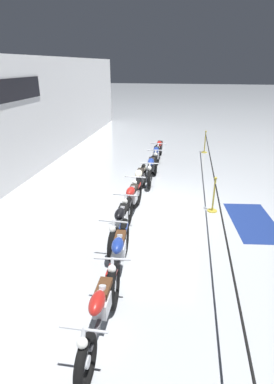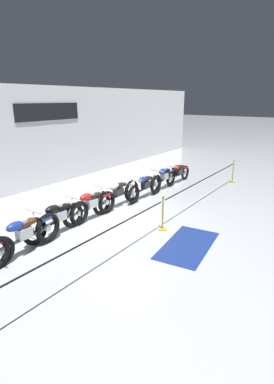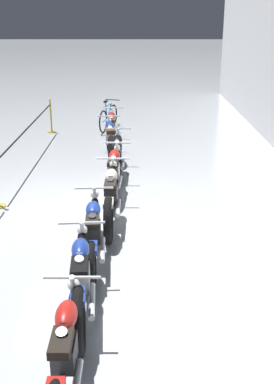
# 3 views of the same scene
# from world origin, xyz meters

# --- Properties ---
(ground_plane) EXTENTS (120.00, 120.00, 0.00)m
(ground_plane) POSITION_xyz_m (0.00, 0.00, 0.00)
(ground_plane) COLOR #B2B7BC
(motorcycle_red_0) EXTENTS (2.31, 0.62, 0.94)m
(motorcycle_red_0) POSITION_xyz_m (-4.74, 0.47, 0.46)
(motorcycle_red_0) COLOR black
(motorcycle_red_0) RESTS_ON ground
(motorcycle_blue_1) EXTENTS (2.42, 0.62, 0.99)m
(motorcycle_blue_1) POSITION_xyz_m (-3.33, 0.51, 0.48)
(motorcycle_blue_1) COLOR black
(motorcycle_blue_1) RESTS_ON ground
(motorcycle_black_2) EXTENTS (2.34, 0.62, 0.95)m
(motorcycle_black_2) POSITION_xyz_m (-2.03, 0.75, 0.47)
(motorcycle_black_2) COLOR black
(motorcycle_black_2) RESTS_ON ground
(motorcycle_red_3) EXTENTS (2.22, 0.62, 0.96)m
(motorcycle_red_3) POSITION_xyz_m (-0.74, 0.73, 0.47)
(motorcycle_red_3) COLOR black
(motorcycle_red_3) RESTS_ON ground
(motorcycle_cream_4) EXTENTS (2.47, 0.62, 0.98)m
(motorcycle_cream_4) POSITION_xyz_m (0.62, 0.75, 0.49)
(motorcycle_cream_4) COLOR black
(motorcycle_cream_4) RESTS_ON ground
(motorcycle_blue_5) EXTENTS (2.30, 0.62, 0.93)m
(motorcycle_blue_5) POSITION_xyz_m (2.06, 0.56, 0.46)
(motorcycle_blue_5) COLOR black
(motorcycle_blue_5) RESTS_ON ground
(motorcycle_blue_6) EXTENTS (2.22, 0.62, 0.98)m
(motorcycle_blue_6) POSITION_xyz_m (3.45, 0.53, 0.48)
(motorcycle_blue_6) COLOR black
(motorcycle_blue_6) RESTS_ON ground
(motorcycle_red_7) EXTENTS (2.09, 0.62, 0.91)m
(motorcycle_red_7) POSITION_xyz_m (4.73, 0.52, 0.46)
(motorcycle_red_7) COLOR black
(motorcycle_red_7) RESTS_ON ground
(bicycle) EXTENTS (1.68, 0.60, 0.96)m
(bicycle) POSITION_xyz_m (-6.66, 0.26, 0.38)
(bicycle) COLOR black
(bicycle) RESTS_ON ground
(stanchion_far_left) EXTENTS (12.46, 0.28, 1.05)m
(stanchion_far_left) POSITION_xyz_m (-1.50, -1.50, 0.76)
(stanchion_far_left) COLOR gold
(stanchion_far_left) RESTS_ON ground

